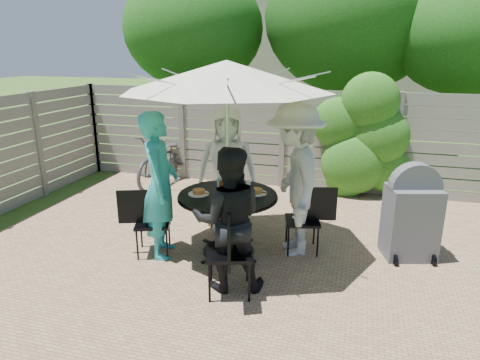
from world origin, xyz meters
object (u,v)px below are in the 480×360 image
(plate_front, at_px, (228,202))
(glass_front, at_px, (237,195))
(umbrella, at_px, (227,76))
(bbq_grill, at_px, (411,216))
(chair_right, at_px, (303,233))
(glass_right, at_px, (248,186))
(chair_front, at_px, (229,269))
(plate_right, at_px, (257,192))
(glass_back, at_px, (219,182))
(patio_table, at_px, (228,212))
(person_back, at_px, (227,169))
(coffee_cup, at_px, (235,184))
(person_right, at_px, (294,181))
(person_front, at_px, (229,220))
(plate_back, at_px, (227,183))
(syrup_jug, at_px, (223,187))
(chair_left, at_px, (152,235))
(bicycle, at_px, (166,159))
(chair_back, at_px, (227,205))
(plate_left, at_px, (199,193))
(person_left, at_px, (160,186))

(plate_front, height_order, glass_front, glass_front)
(umbrella, xyz_separation_m, bbq_grill, (2.21, 0.52, -1.68))
(chair_right, height_order, glass_right, glass_right)
(glass_front, bearing_deg, chair_front, -80.16)
(plate_right, height_order, glass_back, glass_back)
(patio_table, xyz_separation_m, person_back, (-0.26, 0.79, 0.33))
(plate_right, relative_size, glass_back, 1.86)
(glass_front, height_order, bbq_grill, bbq_grill)
(chair_front, height_order, coffee_cup, chair_front)
(person_back, distance_m, person_right, 1.18)
(person_front, height_order, chair_right, person_front)
(person_right, distance_m, plate_back, 0.92)
(umbrella, distance_m, plate_back, 1.45)
(syrup_jug, height_order, bbq_grill, bbq_grill)
(coffee_cup, bearing_deg, glass_back, -172.64)
(person_front, height_order, plate_front, person_front)
(syrup_jug, bearing_deg, chair_left, -158.50)
(chair_left, bearing_deg, chair_front, -47.51)
(plate_right, xyz_separation_m, glass_right, (-0.13, 0.07, 0.05))
(person_right, distance_m, glass_back, 0.97)
(patio_table, height_order, syrup_jug, syrup_jug)
(umbrella, bearing_deg, glass_back, 130.30)
(chair_front, distance_m, coffee_cup, 1.32)
(person_back, bearing_deg, chair_left, -139.27)
(person_right, relative_size, plate_front, 7.48)
(plate_front, height_order, syrup_jug, syrup_jug)
(chair_front, height_order, bicycle, bicycle)
(coffee_cup, bearing_deg, plate_back, 143.84)
(bicycle, xyz_separation_m, bbq_grill, (4.27, -1.99, 0.06))
(chair_back, relative_size, chair_right, 1.13)
(person_back, bearing_deg, glass_front, -84.50)
(chair_left, xyz_separation_m, chair_front, (1.22, -0.61, 0.03))
(person_right, xyz_separation_m, plate_back, (-0.90, 0.08, -0.14))
(patio_table, bearing_deg, person_right, 18.30)
(chair_right, bearing_deg, umbrella, 4.57)
(chair_back, bearing_deg, person_right, 47.23)
(chair_right, relative_size, plate_left, 3.39)
(bicycle, bearing_deg, coffee_cup, -42.55)
(chair_back, height_order, glass_right, chair_back)
(chair_front, bearing_deg, bbq_grill, -70.75)
(person_left, distance_m, plate_front, 0.91)
(patio_table, distance_m, person_right, 0.93)
(person_back, bearing_deg, person_front, -90.00)
(chair_right, xyz_separation_m, syrup_jug, (-0.99, -0.27, 0.62))
(glass_back, bearing_deg, bbq_grill, 7.20)
(umbrella, height_order, syrup_jug, umbrella)
(patio_table, xyz_separation_m, glass_right, (0.21, 0.18, 0.31))
(syrup_jug, bearing_deg, chair_front, -68.34)
(person_right, bearing_deg, coffee_cup, -106.77)
(plate_left, distance_m, glass_back, 0.37)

